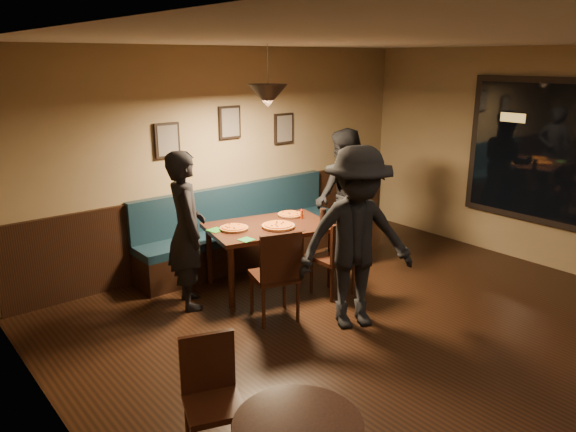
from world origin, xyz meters
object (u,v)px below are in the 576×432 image
at_px(chair_near_left, 274,274).
at_px(tabasco_bottle, 302,214).
at_px(chair_near_right, 333,257).
at_px(diner_left, 187,230).
at_px(soda_glass, 323,215).
at_px(cafe_chair_far, 214,403).
at_px(diner_right, 344,199).
at_px(booth_bench, 244,227).
at_px(dining_table, 269,255).
at_px(diner_front, 356,239).

distance_m(chair_near_left, tabasco_bottle, 1.22).
height_order(chair_near_right, diner_left, diner_left).
height_order(soda_glass, cafe_chair_far, soda_glass).
bearing_deg(diner_right, diner_left, -71.57).
distance_m(chair_near_left, diner_left, 1.07).
distance_m(booth_bench, dining_table, 0.86).
xyz_separation_m(booth_bench, diner_left, (-1.22, -0.69, 0.37)).
xyz_separation_m(dining_table, diner_left, (-1.01, 0.14, 0.49)).
bearing_deg(chair_near_right, tabasco_bottle, 84.78).
height_order(chair_near_right, diner_front, diner_front).
xyz_separation_m(chair_near_left, diner_left, (-0.53, 0.85, 0.37)).
bearing_deg(tabasco_bottle, cafe_chair_far, -140.89).
bearing_deg(dining_table, diner_right, 9.70).
distance_m(diner_left, soda_glass, 1.65).
bearing_deg(diner_right, chair_near_right, -28.28).
relative_size(soda_glass, cafe_chair_far, 0.19).
height_order(diner_left, soda_glass, diner_left).
bearing_deg(chair_near_right, diner_front, -117.01).
height_order(booth_bench, chair_near_left, booth_bench).
height_order(booth_bench, cafe_chair_far, booth_bench).
bearing_deg(chair_near_right, dining_table, 122.94).
bearing_deg(diner_left, soda_glass, -87.49).
xyz_separation_m(dining_table, chair_near_left, (-0.48, -0.71, 0.12)).
height_order(chair_near_left, diner_front, diner_front).
height_order(chair_near_right, cafe_chair_far, chair_near_right).
xyz_separation_m(dining_table, chair_near_right, (0.42, -0.65, 0.07)).
xyz_separation_m(diner_front, cafe_chair_far, (-2.16, -0.78, -0.50)).
relative_size(dining_table, soda_glass, 8.53).
height_order(dining_table, tabasco_bottle, tabasco_bottle).
distance_m(chair_near_left, diner_right, 1.82).
distance_m(chair_near_right, diner_front, 0.91).
distance_m(diner_right, tabasco_bottle, 0.70).
height_order(diner_front, tabasco_bottle, diner_front).
height_order(diner_front, soda_glass, diner_front).
relative_size(dining_table, diner_front, 0.76).
bearing_deg(tabasco_bottle, diner_left, 173.54).
bearing_deg(tabasco_bottle, diner_right, -3.13).
xyz_separation_m(diner_left, tabasco_bottle, (1.49, -0.17, -0.05)).
height_order(chair_near_right, diner_right, diner_right).
height_order(dining_table, diner_right, diner_right).
bearing_deg(diner_left, chair_near_left, -130.14).
relative_size(chair_near_left, diner_left, 0.57).
height_order(diner_left, cafe_chair_far, diner_left).
xyz_separation_m(chair_near_right, soda_glass, (0.16, 0.35, 0.39)).
bearing_deg(tabasco_bottle, chair_near_left, -144.56).
relative_size(chair_near_right, diner_right, 0.50).
distance_m(soda_glass, tabasco_bottle, 0.29).
height_order(dining_table, cafe_chair_far, cafe_chair_far).
relative_size(dining_table, diner_left, 0.82).
bearing_deg(dining_table, cafe_chair_far, -121.64).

